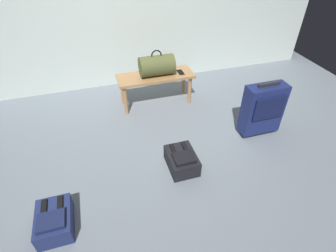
{
  "coord_description": "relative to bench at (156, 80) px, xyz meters",
  "views": [
    {
      "loc": [
        -0.5,
        -2.18,
        2.04
      ],
      "look_at": [
        0.16,
        -0.01,
        0.25
      ],
      "focal_mm": 28.16,
      "sensor_mm": 36.0,
      "label": 1
    }
  ],
  "objects": [
    {
      "name": "ground_plane",
      "position": [
        -0.24,
        -0.85,
        -0.36
      ],
      "size": [
        6.6,
        6.6,
        0.0
      ],
      "primitive_type": "plane",
      "color": "slate"
    },
    {
      "name": "backpack_navy",
      "position": [
        -1.29,
        -1.6,
        -0.27
      ],
      "size": [
        0.28,
        0.38,
        0.21
      ],
      "color": "navy",
      "rests_on": "ground"
    },
    {
      "name": "suitcase_upright_navy",
      "position": [
        0.99,
        -0.99,
        -0.01
      ],
      "size": [
        0.46,
        0.21,
        0.68
      ],
      "color": "navy",
      "rests_on": "ground"
    },
    {
      "name": "backpack_dark",
      "position": [
        -0.06,
        -1.25,
        -0.27
      ],
      "size": [
        0.28,
        0.38,
        0.21
      ],
      "color": "black",
      "rests_on": "ground"
    },
    {
      "name": "bench",
      "position": [
        0.0,
        0.0,
        0.0
      ],
      "size": [
        1.0,
        0.36,
        0.43
      ],
      "color": "#A87A4C",
      "rests_on": "ground"
    },
    {
      "name": "cell_phone",
      "position": [
        0.34,
        -0.03,
        0.07
      ],
      "size": [
        0.07,
        0.14,
        0.01
      ],
      "color": "black",
      "rests_on": "bench"
    },
    {
      "name": "duffel_bag_olive",
      "position": [
        0.02,
        0.0,
        0.2
      ],
      "size": [
        0.44,
        0.26,
        0.34
      ],
      "color": "#51562D",
      "rests_on": "bench"
    }
  ]
}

